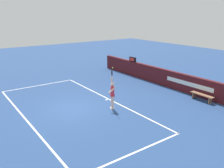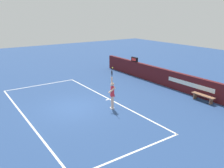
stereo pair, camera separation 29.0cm
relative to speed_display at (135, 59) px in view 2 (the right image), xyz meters
The scene contains 7 objects.
ground_plane 9.20m from the speed_display, 63.98° to the right, with size 60.00×60.00×0.00m, color navy.
court_lines 9.28m from the speed_display, 64.22° to the right, with size 11.96×5.69×0.00m.
back_wall 4.08m from the speed_display, ahead, with size 15.90×0.30×1.34m.
speed_display is the anchor object (origin of this frame).
tennis_player 8.31m from the speed_display, 48.83° to the right, with size 0.47×0.47×2.42m.
tennis_ball 8.35m from the speed_display, 48.77° to the right, with size 0.07×0.07×0.07m.
courtside_bench_near 7.95m from the speed_display, ahead, with size 1.67×0.41×0.45m.
Camera 2 is at (12.64, -5.76, 5.67)m, focal length 37.94 mm.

